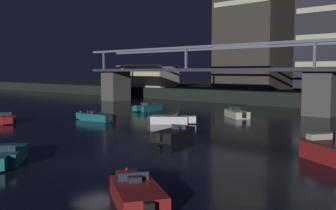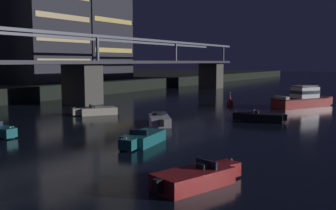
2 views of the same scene
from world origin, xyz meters
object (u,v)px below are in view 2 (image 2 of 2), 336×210
Objects in this scene: speedboat_near_center at (96,111)px; speedboat_far_right at (142,139)px; tower_central at (41,29)px; speedboat_mid_left at (159,120)px; speedboat_far_left at (197,177)px; river_bridge at (82,72)px; channel_buoy at (230,102)px; speedboat_mid_center at (260,117)px; cabin_cruiser_near_left at (303,99)px; tower_east_tall at (96,7)px.

speedboat_near_center and speedboat_far_right have the same top height.
tower_central is 4.04× the size of speedboat_near_center.
speedboat_mid_left is 18.28m from speedboat_far_left.
river_bridge is 4.50× the size of tower_central.
speedboat_far_left is 2.92× the size of channel_buoy.
tower_central is at bearing 58.20° from speedboat_far_right.
river_bridge is 20.51m from tower_central.
river_bridge is 16.44× the size of speedboat_mid_center.
river_bridge reaches higher than cabin_cruiser_near_left.
tower_east_tall reaches higher than river_bridge.
cabin_cruiser_near_left reaches higher than speedboat_far_right.
speedboat_near_center and speedboat_mid_left have the same top height.
speedboat_mid_center is (-14.77, 0.55, -0.64)m from cabin_cruiser_near_left.
speedboat_far_left is (-23.12, -30.16, -4.03)m from river_bridge.
tower_east_tall reaches higher than speedboat_far_left.
speedboat_far_right is (6.19, 7.68, 0.00)m from speedboat_far_left.
channel_buoy is at bearing -61.04° from river_bridge.
tower_east_tall is 51.48m from speedboat_mid_left.
river_bridge is at bearing -141.32° from tower_east_tall.
tower_east_tall reaches higher than channel_buoy.
tower_central is at bearing 77.18° from speedboat_mid_center.
speedboat_far_right is (-7.99, -3.86, 0.00)m from speedboat_mid_left.
speedboat_mid_left is at bearing -176.97° from channel_buoy.
speedboat_mid_left and speedboat_mid_center have the same top height.
tower_east_tall is at bearing 2.83° from tower_central.
tower_central is 0.63× the size of tower_east_tall.
tower_central is 36.93m from channel_buoy.
tower_central is 3.65× the size of speedboat_mid_center.
speedboat_mid_left is (-8.94, -18.62, -4.03)m from river_bridge.
channel_buoy is (11.77, 8.30, 0.06)m from speedboat_mid_center.
speedboat_far_right is at bearing -121.80° from tower_central.
speedboat_mid_center is (4.98, -16.97, 0.00)m from speedboat_near_center.
speedboat_mid_center is at bearing -119.33° from tower_east_tall.
speedboat_mid_left is (-1.95, -9.66, 0.00)m from speedboat_near_center.
speedboat_near_center is (-29.82, -27.24, -16.74)m from tower_east_tall.
channel_buoy reaches higher than speedboat_far_left.
tower_central is 45.52m from cabin_cruiser_near_left.
speedboat_far_left is 35.18m from channel_buoy.
cabin_cruiser_near_left reaches higher than speedboat_near_center.
speedboat_near_center is (-6.99, -8.96, -4.03)m from river_bridge.
tower_east_tall is (14.95, 0.74, 5.57)m from tower_central.
channel_buoy is (-13.07, -35.91, -16.67)m from tower_east_tall.
speedboat_mid_center and speedboat_far_right have the same top height.
channel_buoy is at bearing -86.94° from tower_central.
cabin_cruiser_near_left is 29.97m from speedboat_far_right.
speedboat_mid_left is 10.07m from speedboat_mid_center.
speedboat_far_right is at bearing -134.29° from tower_east_tall.
speedboat_far_left is 9.86m from speedboat_far_right.
speedboat_far_right is at bearing -126.32° from speedboat_near_center.
speedboat_near_center is (-14.87, -26.50, -11.17)m from tower_central.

